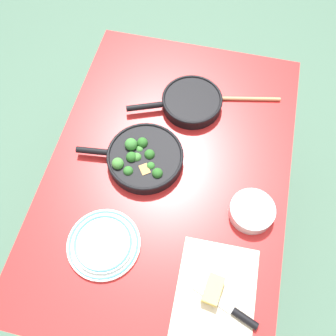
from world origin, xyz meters
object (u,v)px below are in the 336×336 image
Objects in this scene: wooden_spoon at (223,98)px; skillet_eggs at (191,102)px; cheese_block at (213,290)px; skillet_broccoli at (144,158)px; grater_knife at (233,311)px; dinner_plate_stack at (104,244)px; prep_bowl_steel at (252,211)px.

skillet_eggs is at bearing 14.98° from wooden_spoon.
skillet_eggs is 3.86× the size of cheese_block.
skillet_broccoli is 1.74× the size of grater_knife.
dinner_plate_stack is at bearing 7.50° from grater_knife.
wooden_spoon is (0.06, -0.12, -0.02)m from skillet_eggs.
dinner_plate_stack is (0.11, 0.45, 0.00)m from grater_knife.
prep_bowl_steel reaches higher than dinner_plate_stack.
wooden_spoon is at bearing -22.68° from dinner_plate_stack.
grater_knife is 1.48× the size of prep_bowl_steel.
grater_knife is (-0.75, -0.28, -0.02)m from skillet_eggs.
grater_knife is at bearing 177.75° from prep_bowl_steel.
skillet_broccoli is 0.32m from skillet_eggs.
wooden_spoon is 1.66× the size of grater_knife.
skillet_eggs reaches higher than wooden_spoon.
skillet_eggs reaches higher than cheese_block.
dinner_plate_stack is at bearing 80.33° from cheese_block.
skillet_broccoli is at bearing 74.25° from prep_bowl_steel.
cheese_block is 0.30m from prep_bowl_steel.
wooden_spoon is 0.77m from cheese_block.
skillet_broccoli is 0.43m from wooden_spoon.
grater_knife is 2.40× the size of cheese_block.
skillet_eggs is 0.14m from wooden_spoon.
dinner_plate_stack is 0.52m from prep_bowl_steel.
cheese_block is at bearing 122.69° from skillet_broccoli.
wooden_spoon is 3.97× the size of cheese_block.
prep_bowl_steel is at bearing 157.64° from skillet_broccoli.
cheese_block is 0.62× the size of prep_bowl_steel.
cheese_block is (-0.76, -0.09, 0.01)m from wooden_spoon.
cheese_block is at bearing 163.50° from prep_bowl_steel.
wooden_spoon is at bearing 20.51° from prep_bowl_steel.
skillet_eggs is at bearing -47.91° from grater_knife.
skillet_broccoli reaches higher than wooden_spoon.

